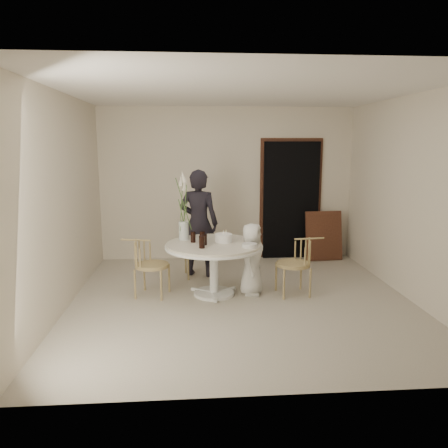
{
  "coord_description": "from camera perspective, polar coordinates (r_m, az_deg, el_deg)",
  "views": [
    {
      "loc": [
        -0.66,
        -5.52,
        2.06
      ],
      "look_at": [
        -0.21,
        0.3,
        0.99
      ],
      "focal_mm": 35.0,
      "sensor_mm": 36.0,
      "label": 1
    }
  ],
  "objects": [
    {
      "name": "cola_tumbler_a",
      "position": [
        5.83,
        -2.56,
        -2.05
      ],
      "size": [
        0.08,
        0.08,
        0.14
      ],
      "primitive_type": "cylinder",
      "rotation": [
        0.0,
        0.0,
        -0.31
      ],
      "color": "black",
      "rests_on": "table"
    },
    {
      "name": "flower_vase",
      "position": [
        6.12,
        -5.32,
        1.1
      ],
      "size": [
        0.14,
        0.14,
        0.97
      ],
      "rotation": [
        0.0,
        0.0,
        0.42
      ],
      "color": "silver",
      "rests_on": "table"
    },
    {
      "name": "chair_left",
      "position": [
        6.07,
        -10.41,
        -4.52
      ],
      "size": [
        0.54,
        0.51,
        0.79
      ],
      "rotation": [
        0.0,
        0.0,
        1.32
      ],
      "color": "#A08856",
      "rests_on": "ground"
    },
    {
      "name": "chair_right",
      "position": [
        6.11,
        10.04,
        -4.35
      ],
      "size": [
        0.51,
        0.47,
        0.8
      ],
      "rotation": [
        0.0,
        0.0,
        -1.48
      ],
      "color": "#A08856",
      "rests_on": "ground"
    },
    {
      "name": "girl",
      "position": [
        6.82,
        -3.31,
        0.1
      ],
      "size": [
        0.7,
        0.56,
        1.68
      ],
      "primitive_type": "imported",
      "rotation": [
        0.0,
        0.0,
        2.84
      ],
      "color": "black",
      "rests_on": "ground"
    },
    {
      "name": "cola_tumbler_b",
      "position": [
        5.65,
        -2.91,
        -2.36
      ],
      "size": [
        0.08,
        0.08,
        0.16
      ],
      "primitive_type": "cylinder",
      "rotation": [
        0.0,
        0.0,
        -0.05
      ],
      "color": "black",
      "rests_on": "table"
    },
    {
      "name": "door_trim",
      "position": [
        8.01,
        8.67,
        3.51
      ],
      "size": [
        1.12,
        0.03,
        2.22
      ],
      "primitive_type": "cube",
      "color": "brown",
      "rests_on": "ground"
    },
    {
      "name": "doorway",
      "position": [
        7.98,
        8.72,
        3.05
      ],
      "size": [
        1.0,
        0.1,
        2.1
      ],
      "primitive_type": "cube",
      "color": "black",
      "rests_on": "ground"
    },
    {
      "name": "table",
      "position": [
        5.96,
        -1.32,
        -3.6
      ],
      "size": [
        1.33,
        1.33,
        0.73
      ],
      "color": "silver",
      "rests_on": "ground"
    },
    {
      "name": "plate_stack",
      "position": [
        5.7,
        3.36,
        -2.82
      ],
      "size": [
        0.2,
        0.2,
        0.05
      ],
      "primitive_type": "cylinder",
      "rotation": [
        0.0,
        0.0,
        -0.02
      ],
      "color": "silver",
      "rests_on": "table"
    },
    {
      "name": "room_shell",
      "position": [
        5.58,
        2.39,
        5.89
      ],
      "size": [
        4.5,
        4.5,
        4.5
      ],
      "color": "white",
      "rests_on": "ground"
    },
    {
      "name": "birthday_cake",
      "position": [
        5.99,
        -0.07,
        -1.85
      ],
      "size": [
        0.24,
        0.24,
        0.16
      ],
      "rotation": [
        0.0,
        0.0,
        0.08
      ],
      "color": "white",
      "rests_on": "table"
    },
    {
      "name": "picture_frame",
      "position": [
        8.0,
        12.9,
        -1.51
      ],
      "size": [
        0.68,
        0.25,
        0.88
      ],
      "primitive_type": "cube",
      "rotation": [
        -0.17,
        0.0,
        0.07
      ],
      "color": "brown",
      "rests_on": "ground"
    },
    {
      "name": "cola_tumbler_d",
      "position": [
        5.94,
        -2.85,
        -1.74
      ],
      "size": [
        0.08,
        0.08,
        0.16
      ],
      "primitive_type": "cylinder",
      "rotation": [
        0.0,
        0.0,
        0.1
      ],
      "color": "black",
      "rests_on": "table"
    },
    {
      "name": "ground",
      "position": [
        5.93,
        2.27,
        -9.91
      ],
      "size": [
        4.5,
        4.5,
        0.0
      ],
      "primitive_type": "plane",
      "color": "beige",
      "rests_on": "ground"
    },
    {
      "name": "chair_far",
      "position": [
        6.95,
        -3.47,
        -2.33
      ],
      "size": [
        0.49,
        0.52,
        0.81
      ],
      "rotation": [
        0.0,
        0.0,
        0.11
      ],
      "color": "#A08856",
      "rests_on": "ground"
    },
    {
      "name": "cola_tumbler_c",
      "position": [
        5.99,
        -4.06,
        -1.7
      ],
      "size": [
        0.08,
        0.08,
        0.15
      ],
      "primitive_type": "cylinder",
      "rotation": [
        0.0,
        0.0,
        0.18
      ],
      "color": "black",
      "rests_on": "table"
    },
    {
      "name": "boy",
      "position": [
        6.03,
        3.64,
        -4.59
      ],
      "size": [
        0.46,
        0.56,
        1.0
      ],
      "primitive_type": "imported",
      "rotation": [
        0.0,
        0.0,
        1.24
      ],
      "color": "silver",
      "rests_on": "ground"
    }
  ]
}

